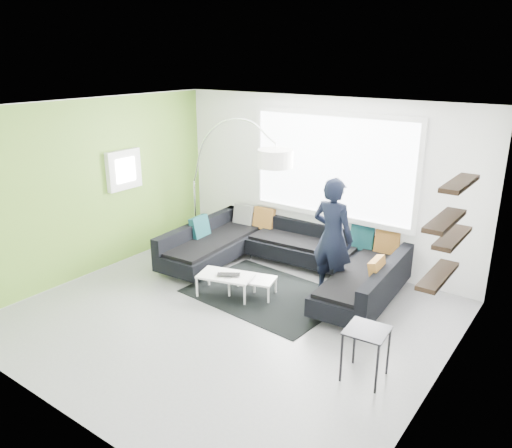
% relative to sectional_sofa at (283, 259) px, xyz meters
% --- Properties ---
extents(ground, '(5.50, 5.50, 0.00)m').
position_rel_sectional_sofa_xyz_m(ground, '(0.07, -1.48, -0.34)').
color(ground, gray).
rests_on(ground, ground).
extents(room_shell, '(5.54, 5.04, 2.82)m').
position_rel_sectional_sofa_xyz_m(room_shell, '(0.11, -1.28, 1.47)').
color(room_shell, white).
rests_on(room_shell, ground).
extents(sectional_sofa, '(3.71, 2.44, 0.77)m').
position_rel_sectional_sofa_xyz_m(sectional_sofa, '(0.00, 0.00, 0.00)').
color(sectional_sofa, black).
rests_on(sectional_sofa, ground).
extents(rug, '(2.31, 1.76, 0.01)m').
position_rel_sectional_sofa_xyz_m(rug, '(0.10, -0.63, -0.33)').
color(rug, black).
rests_on(rug, ground).
extents(coffee_table, '(1.15, 0.86, 0.34)m').
position_rel_sectional_sofa_xyz_m(coffee_table, '(-0.20, -0.89, -0.17)').
color(coffee_table, silver).
rests_on(coffee_table, ground).
extents(arc_lamp, '(2.49, 1.49, 2.48)m').
position_rel_sectional_sofa_xyz_m(arc_lamp, '(-2.15, 0.30, 0.90)').
color(arc_lamp, white).
rests_on(arc_lamp, ground).
extents(side_table, '(0.47, 0.47, 0.61)m').
position_rel_sectional_sofa_xyz_m(side_table, '(2.15, -1.67, -0.04)').
color(side_table, black).
rests_on(side_table, ground).
extents(person, '(0.71, 0.52, 1.79)m').
position_rel_sectional_sofa_xyz_m(person, '(0.85, -0.02, 0.55)').
color(person, black).
rests_on(person, ground).
extents(laptop, '(0.54, 0.52, 0.03)m').
position_rel_sectional_sofa_xyz_m(laptop, '(-0.28, -1.05, 0.01)').
color(laptop, black).
rests_on(laptop, coffee_table).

